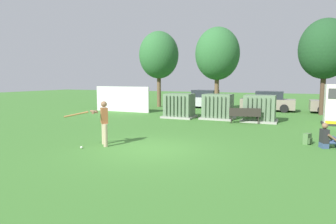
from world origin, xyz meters
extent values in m
plane|color=#3D752D|center=(0.00, 0.00, 0.00)|extent=(96.00, 96.00, 0.00)
cube|color=silver|center=(-7.82, 10.50, 1.00)|extent=(4.80, 0.12, 2.00)
cube|color=#9E9B93|center=(-2.26, 8.85, 0.06)|extent=(2.10, 1.70, 0.12)
cube|color=#607A5B|center=(-2.26, 8.85, 0.87)|extent=(1.80, 1.40, 1.50)
cube|color=#52684E|center=(-2.90, 8.09, 0.87)|extent=(0.06, 0.12, 1.27)
cube|color=#52684E|center=(-2.64, 8.09, 0.87)|extent=(0.06, 0.12, 1.27)
cube|color=#52684E|center=(-2.39, 8.09, 0.87)|extent=(0.06, 0.12, 1.27)
cube|color=#52684E|center=(-2.13, 8.09, 0.87)|extent=(0.06, 0.12, 1.27)
cube|color=#52684E|center=(-1.88, 8.09, 0.87)|extent=(0.06, 0.12, 1.27)
cube|color=#52684E|center=(-1.62, 8.09, 0.87)|extent=(0.06, 0.12, 1.27)
cube|color=#9E9B93|center=(0.28, 9.24, 0.06)|extent=(2.10, 1.70, 0.12)
cube|color=#607A5B|center=(0.28, 9.24, 0.87)|extent=(1.80, 1.40, 1.50)
cube|color=#52684E|center=(-0.36, 8.48, 0.87)|extent=(0.06, 0.12, 1.27)
cube|color=#52684E|center=(-0.10, 8.48, 0.87)|extent=(0.06, 0.12, 1.27)
cube|color=#52684E|center=(0.15, 8.48, 0.87)|extent=(0.06, 0.12, 1.27)
cube|color=#52684E|center=(0.41, 8.48, 0.87)|extent=(0.06, 0.12, 1.27)
cube|color=#52684E|center=(0.66, 8.48, 0.87)|extent=(0.06, 0.12, 1.27)
cube|color=#52684E|center=(0.92, 8.48, 0.87)|extent=(0.06, 0.12, 1.27)
cube|color=#9E9B93|center=(2.92, 9.03, 0.06)|extent=(2.10, 1.70, 0.12)
cube|color=#607A5B|center=(2.92, 9.03, 0.87)|extent=(1.80, 1.40, 1.50)
cube|color=#52684E|center=(2.29, 8.27, 0.87)|extent=(0.06, 0.12, 1.27)
cube|color=#52684E|center=(2.54, 8.27, 0.87)|extent=(0.06, 0.12, 1.27)
cube|color=#52684E|center=(2.80, 8.27, 0.87)|extent=(0.06, 0.12, 1.27)
cube|color=#52684E|center=(3.05, 8.27, 0.87)|extent=(0.06, 0.12, 1.27)
cube|color=#52684E|center=(3.31, 8.27, 0.87)|extent=(0.06, 0.12, 1.27)
cube|color=#52684E|center=(3.56, 8.27, 0.87)|extent=(0.06, 0.12, 1.27)
cube|color=#2D2823|center=(2.20, 8.00, 0.45)|extent=(1.84, 0.77, 0.05)
cube|color=#2D2823|center=(2.23, 7.82, 0.70)|extent=(1.77, 0.41, 0.44)
cylinder|color=#2D2823|center=(1.42, 7.98, 0.21)|extent=(0.06, 0.06, 0.42)
cylinder|color=#2D2823|center=(2.91, 8.30, 0.21)|extent=(0.06, 0.06, 0.42)
cylinder|color=#2D2823|center=(1.48, 7.70, 0.21)|extent=(0.06, 0.06, 0.42)
cylinder|color=#2D2823|center=(2.97, 8.02, 0.21)|extent=(0.06, 0.06, 0.42)
cylinder|color=tan|center=(-1.74, -0.27, 0.44)|extent=(0.16, 0.16, 0.88)
cylinder|color=tan|center=(-2.07, 0.08, 0.44)|extent=(0.16, 0.16, 0.88)
cube|color=brown|center=(-1.91, -0.10, 1.18)|extent=(0.45, 0.46, 0.60)
sphere|color=brown|center=(-1.91, -0.10, 1.62)|extent=(0.23, 0.23, 0.23)
cylinder|color=brown|center=(-2.12, -0.42, 1.34)|extent=(0.30, 0.53, 0.09)
cylinder|color=brown|center=(-2.24, -0.29, 1.34)|extent=(0.52, 0.33, 0.09)
cylinder|color=#A5723F|center=(-2.67, -0.82, 1.27)|extent=(0.66, 0.63, 0.21)
sphere|color=#A5723F|center=(-2.36, -0.53, 1.34)|extent=(0.08, 0.08, 0.08)
sphere|color=white|center=(-2.39, -0.90, 0.04)|extent=(0.09, 0.09, 0.09)
cube|color=#384C75|center=(5.96, 2.85, 0.10)|extent=(0.34, 0.40, 0.20)
cube|color=#262628|center=(5.96, 2.85, 0.46)|extent=(0.33, 0.41, 0.52)
sphere|color=brown|center=(5.96, 2.85, 0.85)|extent=(0.22, 0.22, 0.22)
cylinder|color=#384C75|center=(6.13, 3.02, 0.22)|extent=(0.47, 0.28, 0.13)
cylinder|color=#384C75|center=(6.34, 3.10, 0.23)|extent=(0.32, 0.21, 0.46)
cylinder|color=#384C75|center=(6.20, 2.83, 0.22)|extent=(0.47, 0.28, 0.13)
cylinder|color=brown|center=(6.08, 3.14, 0.42)|extent=(0.42, 0.22, 0.32)
cylinder|color=brown|center=(6.24, 2.71, 0.42)|extent=(0.42, 0.22, 0.32)
cube|color=#4C723F|center=(5.39, 3.31, 0.22)|extent=(0.33, 0.38, 0.44)
cube|color=#3D5B33|center=(5.51, 3.25, 0.15)|extent=(0.16, 0.23, 0.22)
cylinder|color=brown|center=(-6.89, 15.45, 1.48)|extent=(0.37, 0.37, 2.97)
ellipsoid|color=#2D6633|center=(-6.89, 15.45, 4.81)|extent=(3.65, 3.65, 4.34)
cylinder|color=brown|center=(-0.92, 13.61, 1.42)|extent=(0.35, 0.35, 2.83)
ellipsoid|color=#2D6633|center=(-0.92, 13.61, 4.59)|extent=(3.48, 3.48, 4.14)
cylinder|color=#4C3828|center=(6.67, 14.43, 1.46)|extent=(0.36, 0.36, 2.92)
ellipsoid|color=#1E4723|center=(6.67, 14.43, 4.73)|extent=(3.59, 3.59, 4.27)
cube|color=#B2B2B7|center=(-2.72, 16.08, 0.58)|extent=(4.37, 2.17, 0.80)
cube|color=#262B33|center=(-2.57, 16.06, 1.30)|extent=(2.27, 1.79, 0.64)
cylinder|color=black|center=(-4.11, 15.38, 0.32)|extent=(0.66, 0.29, 0.64)
cylinder|color=black|center=(-3.91, 17.07, 0.32)|extent=(0.66, 0.29, 0.64)
cylinder|color=black|center=(-1.52, 15.08, 0.32)|extent=(0.66, 0.29, 0.64)
cylinder|color=black|center=(-1.33, 16.77, 0.32)|extent=(0.66, 0.29, 0.64)
cube|color=gray|center=(2.81, 15.71, 0.58)|extent=(4.23, 1.77, 0.80)
cube|color=#262B33|center=(2.96, 15.71, 1.30)|extent=(2.13, 1.59, 0.64)
cylinder|color=black|center=(1.52, 14.84, 0.32)|extent=(0.64, 0.23, 0.64)
cylinder|color=black|center=(1.49, 16.54, 0.32)|extent=(0.64, 0.23, 0.64)
cylinder|color=black|center=(4.12, 14.88, 0.32)|extent=(0.64, 0.23, 0.64)
cylinder|color=black|center=(4.09, 16.58, 0.32)|extent=(0.64, 0.23, 0.64)
cylinder|color=black|center=(6.75, 14.93, 0.32)|extent=(0.65, 0.24, 0.64)
cylinder|color=black|center=(6.69, 16.63, 0.32)|extent=(0.65, 0.24, 0.64)
camera|label=1|loc=(4.89, -9.48, 2.59)|focal=31.36mm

